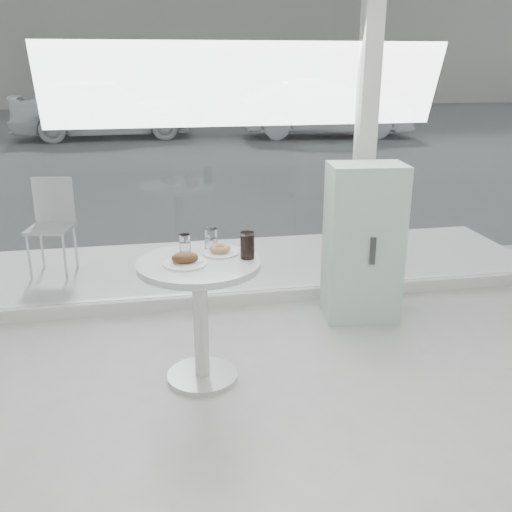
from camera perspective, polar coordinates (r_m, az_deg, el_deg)
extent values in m
cube|color=silver|center=(4.65, -0.52, -4.06)|extent=(5.00, 0.12, 0.10)
cube|color=silver|center=(4.54, 11.03, 13.96)|extent=(0.14, 0.14, 3.00)
cube|color=white|center=(4.24, -11.18, 12.27)|extent=(3.21, 0.02, 2.60)
cube|color=white|center=(4.88, 19.67, 12.38)|extent=(1.41, 0.02, 2.60)
cylinder|color=silver|center=(3.63, -5.35, -11.81)|extent=(0.44, 0.44, 0.03)
cylinder|color=silver|center=(3.47, -5.53, -6.76)|extent=(0.09, 0.09, 0.70)
cylinder|color=white|center=(3.32, -5.73, -0.84)|extent=(0.72, 0.72, 0.04)
cube|color=silver|center=(5.39, -2.00, -1.04)|extent=(5.60, 1.60, 0.05)
cube|color=#373737|center=(17.33, -8.24, 12.57)|extent=(40.00, 24.00, 0.00)
cube|color=#9C9589|center=(26.31, -9.71, 23.36)|extent=(40.00, 2.00, 8.00)
cube|color=#9DC8B3|center=(4.30, 10.66, 1.29)|extent=(0.58, 0.42, 1.18)
cube|color=#333333|center=(4.13, 11.59, 0.50)|extent=(0.04, 0.02, 0.20)
cylinder|color=silver|center=(5.32, -21.74, -0.10)|extent=(0.02, 0.02, 0.41)
cylinder|color=silver|center=(5.21, -18.57, -0.10)|extent=(0.02, 0.02, 0.41)
cylinder|color=silver|center=(5.59, -20.62, 0.94)|extent=(0.02, 0.02, 0.41)
cylinder|color=silver|center=(5.49, -17.60, 0.96)|extent=(0.02, 0.02, 0.41)
cube|color=silver|center=(5.34, -19.89, 2.62)|extent=(0.43, 0.43, 0.03)
cube|color=silver|center=(5.45, -19.55, 5.35)|extent=(0.36, 0.09, 0.41)
imported|color=silver|center=(15.28, -14.99, 14.17)|extent=(4.53, 2.00, 1.52)
imported|color=#AFB2B7|center=(15.12, 6.89, 14.42)|extent=(4.44, 1.97, 1.42)
cylinder|color=white|center=(3.27, -7.09, -0.74)|extent=(0.25, 0.25, 0.01)
cube|color=white|center=(3.25, -6.73, -0.61)|extent=(0.16, 0.16, 0.00)
ellipsoid|color=#371D0F|center=(3.25, -7.11, -0.18)|extent=(0.15, 0.12, 0.07)
ellipsoid|color=#371D0F|center=(3.28, -6.52, -0.11)|extent=(0.08, 0.07, 0.04)
cylinder|color=white|center=(3.42, -3.60, 0.31)|extent=(0.21, 0.21, 0.01)
torus|color=#AD7E4F|center=(3.42, -3.61, 0.72)|extent=(0.12, 0.12, 0.04)
cylinder|color=white|center=(3.47, -7.12, 1.28)|extent=(0.07, 0.07, 0.11)
cylinder|color=white|center=(3.47, -7.10, 0.92)|extent=(0.06, 0.06, 0.06)
cylinder|color=white|center=(3.50, -4.51, 1.72)|extent=(0.08, 0.08, 0.13)
cylinder|color=white|center=(3.51, -4.50, 1.30)|extent=(0.07, 0.07, 0.07)
cylinder|color=white|center=(3.32, -0.88, 1.08)|extent=(0.08, 0.08, 0.16)
cylinder|color=black|center=(3.32, -0.88, 0.97)|extent=(0.07, 0.07, 0.14)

